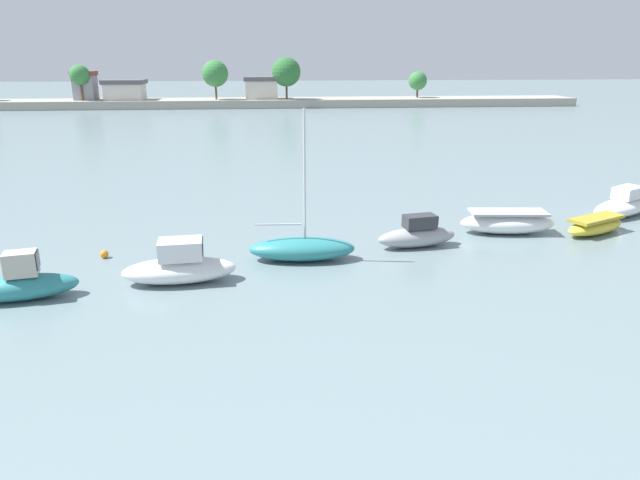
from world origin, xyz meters
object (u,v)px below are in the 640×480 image
(moored_boat_3, at_px, (180,267))
(moored_boat_7, at_px, (595,226))
(moored_boat_5, at_px, (417,235))
(moored_boat_2, at_px, (22,284))
(moored_boat_8, at_px, (625,205))
(mooring_buoy_0, at_px, (104,254))
(moored_boat_4, at_px, (302,248))
(moored_boat_6, at_px, (507,222))

(moored_boat_3, distance_m, moored_boat_7, 20.84)
(moored_boat_7, bearing_deg, moored_boat_5, 160.92)
(moored_boat_2, distance_m, moored_boat_5, 16.96)
(moored_boat_2, bearing_deg, moored_boat_7, 1.11)
(moored_boat_8, bearing_deg, moored_boat_3, 168.09)
(mooring_buoy_0, bearing_deg, moored_boat_8, 10.11)
(moored_boat_4, xyz_separation_m, mooring_buoy_0, (-8.88, 1.04, -0.35))
(moored_boat_5, relative_size, mooring_buoy_0, 11.12)
(moored_boat_5, relative_size, moored_boat_6, 0.83)
(moored_boat_5, distance_m, moored_boat_8, 14.01)
(moored_boat_4, bearing_deg, mooring_buoy_0, 176.08)
(moored_boat_4, distance_m, mooring_buoy_0, 8.95)
(moored_boat_4, bearing_deg, moored_boat_7, 12.62)
(moored_boat_4, height_order, moored_boat_8, moored_boat_4)
(moored_boat_5, bearing_deg, moored_boat_6, 8.40)
(moored_boat_5, height_order, mooring_buoy_0, moored_boat_5)
(moored_boat_2, relative_size, moored_boat_7, 1.01)
(moored_boat_2, xyz_separation_m, moored_boat_3, (5.63, 1.22, 0.04))
(moored_boat_4, height_order, moored_boat_5, moored_boat_4)
(moored_boat_4, relative_size, moored_boat_8, 1.17)
(moored_boat_4, xyz_separation_m, moored_boat_5, (5.58, 1.37, 0.05))
(moored_boat_3, relative_size, moored_boat_8, 0.81)
(mooring_buoy_0, bearing_deg, moored_boat_7, 3.81)
(moored_boat_3, height_order, moored_boat_4, moored_boat_4)
(moored_boat_2, xyz_separation_m, moored_boat_4, (10.68, 3.45, -0.08))
(mooring_buoy_0, bearing_deg, moored_boat_6, 6.06)
(moored_boat_6, height_order, mooring_buoy_0, moored_boat_6)
(moored_boat_2, xyz_separation_m, moored_boat_8, (29.49, 9.43, -0.04))
(moored_boat_2, distance_m, moored_boat_7, 26.60)
(moored_boat_4, relative_size, moored_boat_7, 1.60)
(moored_boat_3, relative_size, moored_boat_7, 1.11)
(moored_boat_6, relative_size, mooring_buoy_0, 13.46)
(moored_boat_8, bearing_deg, moored_boat_4, 166.74)
(moored_boat_3, height_order, mooring_buoy_0, moored_boat_3)
(moored_boat_2, bearing_deg, moored_boat_5, 4.37)
(moored_boat_2, height_order, moored_boat_3, moored_boat_2)
(moored_boat_6, xyz_separation_m, moored_boat_7, (4.49, -0.47, -0.15))
(moored_boat_7, relative_size, mooring_buoy_0, 11.37)
(moored_boat_4, xyz_separation_m, moored_boat_8, (18.80, 5.98, 0.04))
(moored_boat_2, distance_m, moored_boat_3, 5.76)
(moored_boat_3, height_order, moored_boat_5, moored_boat_3)
(moored_boat_7, xyz_separation_m, moored_boat_8, (3.60, 3.33, 0.15))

